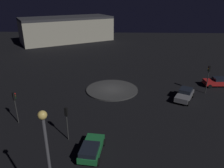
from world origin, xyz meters
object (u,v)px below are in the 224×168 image
object	(u,v)px
store_building	(67,29)
traffic_light_north	(67,117)
car_red	(218,82)
car_grey	(185,95)
traffic_light_northeast	(15,102)
traffic_light_west	(208,74)
car_green	(91,149)

from	to	relation	value
store_building	traffic_light_north	bearing A→B (deg)	72.25
store_building	car_red	bearing A→B (deg)	101.79
car_grey	traffic_light_north	bearing A→B (deg)	-27.42
car_grey	traffic_light_northeast	bearing A→B (deg)	-43.42
car_grey	traffic_light_west	bearing A→B (deg)	149.96
traffic_light_north	traffic_light_west	world-z (taller)	traffic_light_west
car_grey	traffic_light_west	world-z (taller)	traffic_light_west
traffic_light_west	store_building	size ratio (longest dim) A/B	0.15
car_red	traffic_light_northeast	xyz separation A→B (m)	(28.39, 12.55, 2.06)
car_grey	traffic_light_northeast	xyz separation A→B (m)	(21.46, 7.11, 2.00)
traffic_light_north	store_building	bearing A→B (deg)	30.34
car_red	car_grey	distance (m)	8.80
car_green	traffic_light_northeast	world-z (taller)	traffic_light_northeast
car_green	store_building	bearing A→B (deg)	21.34
car_red	car_grey	size ratio (longest dim) A/B	0.98
traffic_light_west	traffic_light_northeast	bearing A→B (deg)	23.01
car_grey	traffic_light_northeast	distance (m)	22.70
traffic_light_west	car_red	bearing A→B (deg)	-132.75
car_green	traffic_light_northeast	distance (m)	11.06
car_green	traffic_light_west	distance (m)	21.84
car_green	traffic_light_north	xyz separation A→B (m)	(2.76, -2.39, 1.96)
car_red	traffic_light_northeast	bearing A→B (deg)	-158.76
car_grey	traffic_light_north	world-z (taller)	traffic_light_north
car_red	car_green	size ratio (longest dim) A/B	1.11
traffic_light_west	store_building	bearing A→B (deg)	-49.98
traffic_light_north	traffic_light_west	bearing A→B (deg)	-38.84
traffic_light_north	traffic_light_west	distance (m)	22.39
traffic_light_north	store_building	distance (m)	53.73
car_grey	car_red	bearing A→B (deg)	156.39
car_grey	car_green	xyz separation A→B (m)	(12.01, 12.47, -0.07)
car_grey	traffic_light_northeast	size ratio (longest dim) A/B	1.17
car_green	car_red	bearing A→B (deg)	-40.41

